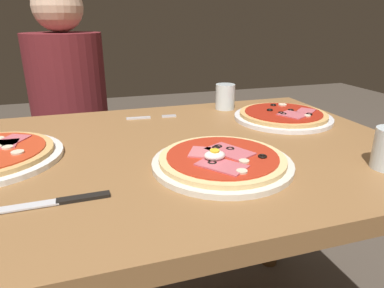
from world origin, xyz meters
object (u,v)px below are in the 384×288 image
at_px(fork, 147,117).
at_px(knife, 60,201).
at_px(diner_person, 73,130).
at_px(dining_table, 158,191).
at_px(water_glass_far, 225,98).
at_px(pizza_foreground, 222,161).
at_px(pizza_across_left, 283,116).

distance_m(fork, knife, 0.53).
bearing_deg(diner_person, knife, 90.58).
height_order(dining_table, water_glass_far, water_glass_far).
bearing_deg(fork, diner_person, 115.31).
distance_m(water_glass_far, fork, 0.28).
relative_size(pizza_foreground, knife, 1.53).
xyz_separation_m(pizza_foreground, pizza_across_left, (0.32, 0.27, -0.00)).
height_order(dining_table, fork, fork).
relative_size(pizza_foreground, water_glass_far, 3.51).
bearing_deg(diner_person, fork, 115.31).
bearing_deg(pizza_foreground, pizza_across_left, 40.98).
distance_m(dining_table, water_glass_far, 0.46).
distance_m(knife, diner_person, 1.02).
bearing_deg(dining_table, water_glass_far, 45.21).
distance_m(pizza_foreground, knife, 0.33).
xyz_separation_m(fork, diner_person, (-0.25, 0.52, -0.18)).
bearing_deg(pizza_across_left, pizza_foreground, -139.02).
relative_size(pizza_across_left, water_glass_far, 3.50).
bearing_deg(dining_table, pizza_foreground, -52.23).
bearing_deg(knife, dining_table, 43.97).
bearing_deg(water_glass_far, pizza_foreground, -113.33).
height_order(pizza_foreground, water_glass_far, water_glass_far).
relative_size(dining_table, fork, 7.84).
bearing_deg(water_glass_far, diner_person, 137.23).
bearing_deg(knife, water_glass_far, 44.71).
xyz_separation_m(pizza_across_left, water_glass_far, (-0.12, 0.18, 0.03)).
height_order(pizza_foreground, diner_person, diner_person).
distance_m(dining_table, pizza_foreground, 0.22).
height_order(pizza_foreground, pizza_across_left, pizza_foreground).
bearing_deg(diner_person, water_glass_far, 137.23).
distance_m(water_glass_far, knife, 0.73).
relative_size(fork, knife, 0.81).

